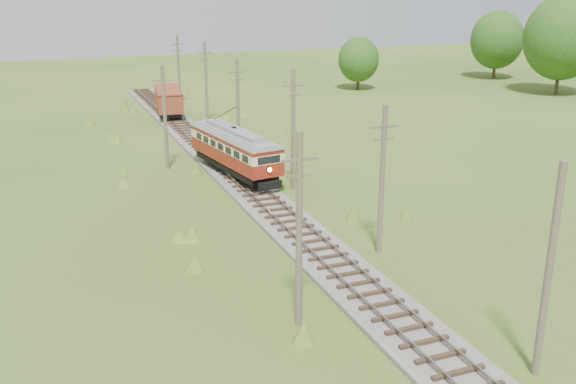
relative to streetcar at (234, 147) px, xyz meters
name	(u,v)px	position (x,y,z in m)	size (l,w,h in m)	color
railbed_main	(241,180)	(0.00, -1.46, -2.30)	(3.60, 96.00, 0.57)	#605B54
streetcar	(234,147)	(0.00, 0.00, 0.00)	(4.43, 11.65, 5.27)	black
gondola	(169,100)	(0.00, 25.75, -0.42)	(3.83, 8.71, 2.80)	black
gravel_pile	(228,128)	(3.99, 15.47, -1.92)	(3.35, 3.55, 1.22)	gray
utility_pole_r_1	(549,273)	(3.10, -30.46, 1.91)	(0.30, 0.30, 8.80)	brown
utility_pole_r_2	(382,179)	(3.30, -17.46, 1.94)	(1.60, 0.30, 8.60)	brown
utility_pole_r_3	(293,129)	(3.20, -4.46, 2.14)	(1.60, 0.30, 9.00)	brown
utility_pole_r_4	(238,104)	(3.00, 8.54, 1.83)	(1.60, 0.30, 8.40)	brown
utility_pole_r_5	(206,82)	(3.40, 21.54, 2.09)	(1.60, 0.30, 8.90)	brown
utility_pole_r_6	(179,69)	(3.20, 34.54, 1.99)	(1.60, 0.30, 8.70)	brown
utility_pole_l_a	(299,230)	(-4.20, -23.46, 2.14)	(1.60, 0.30, 9.00)	brown
utility_pole_l_b	(165,117)	(-4.50, 4.54, 1.94)	(1.60, 0.30, 8.60)	brown
tree_right_4	(563,38)	(54.00, 22.54, 5.26)	(10.50, 10.50, 13.53)	#38281C
tree_right_5	(497,40)	(56.00, 38.54, 3.71)	(8.40, 8.40, 10.82)	#38281C
tree_mid_b	(359,60)	(30.00, 36.54, 1.84)	(5.88, 5.88, 7.57)	#38281C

